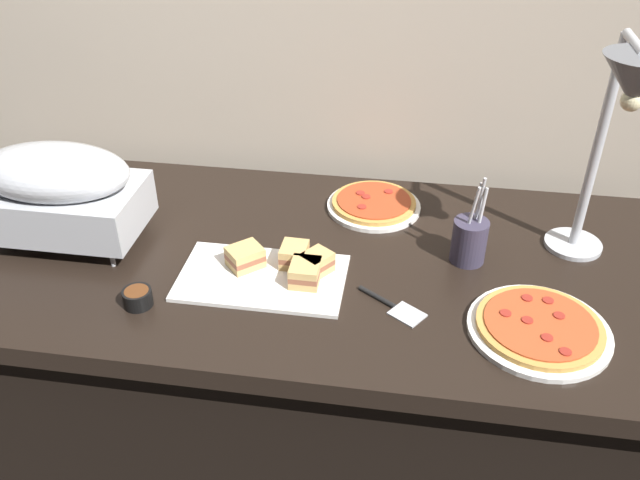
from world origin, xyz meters
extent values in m
plane|color=#38332D|center=(0.00, 0.00, 0.00)|extent=(8.00, 8.00, 0.00)
cube|color=#B7A893|center=(0.00, 0.50, 1.20)|extent=(4.40, 0.04, 2.40)
cube|color=black|center=(0.00, 0.00, 0.73)|extent=(1.90, 0.84, 0.05)
cube|color=black|center=(0.00, 0.00, 0.35)|extent=(1.75, 0.74, 0.71)
cylinder|color=#B7BABF|center=(-0.45, -0.11, 0.78)|extent=(0.01, 0.01, 0.04)
cylinder|color=#B7BABF|center=(-0.77, 0.08, 0.78)|extent=(0.01, 0.01, 0.04)
cylinder|color=#B7BABF|center=(-0.45, 0.08, 0.78)|extent=(0.01, 0.01, 0.04)
cube|color=#B7BABF|center=(-0.61, -0.02, 0.86)|extent=(0.40, 0.24, 0.11)
ellipsoid|color=#B7BABF|center=(-0.61, -0.02, 0.95)|extent=(0.38, 0.23, 0.12)
cylinder|color=#B7BABF|center=(0.65, 0.14, 0.77)|extent=(0.14, 0.14, 0.01)
cylinder|color=#B7BABF|center=(0.65, 0.14, 1.03)|extent=(0.02, 0.02, 0.52)
cylinder|color=#B7BABF|center=(0.65, 0.07, 1.29)|extent=(0.02, 0.14, 0.02)
cone|color=#595B60|center=(0.65, 0.00, 1.24)|extent=(0.15, 0.15, 0.10)
sphere|color=#F9EAB2|center=(0.65, 0.00, 1.20)|extent=(0.04, 0.04, 0.04)
cylinder|color=white|center=(0.14, 0.25, 0.77)|extent=(0.26, 0.26, 0.01)
cylinder|color=#C68E42|center=(0.14, 0.25, 0.78)|extent=(0.23, 0.23, 0.01)
cylinder|color=#AD3D1E|center=(0.14, 0.25, 0.79)|extent=(0.20, 0.20, 0.00)
cylinder|color=maroon|center=(0.11, 0.21, 0.79)|extent=(0.02, 0.02, 0.00)
cylinder|color=maroon|center=(0.12, 0.26, 0.79)|extent=(0.02, 0.02, 0.00)
cylinder|color=maroon|center=(0.18, 0.30, 0.79)|extent=(0.02, 0.02, 0.00)
cylinder|color=maroon|center=(0.10, 0.28, 0.79)|extent=(0.02, 0.02, 0.00)
cylinder|color=white|center=(0.53, -0.20, 0.77)|extent=(0.30, 0.30, 0.01)
cylinder|color=#C68E42|center=(0.53, -0.20, 0.78)|extent=(0.26, 0.26, 0.01)
cylinder|color=#B74723|center=(0.53, -0.20, 0.79)|extent=(0.23, 0.23, 0.00)
cylinder|color=maroon|center=(0.54, -0.25, 0.79)|extent=(0.02, 0.02, 0.00)
cylinder|color=maroon|center=(0.46, -0.18, 0.79)|extent=(0.02, 0.02, 0.00)
cylinder|color=maroon|center=(0.57, -0.29, 0.79)|extent=(0.02, 0.02, 0.00)
cylinder|color=maroon|center=(0.56, -0.13, 0.79)|extent=(0.02, 0.02, 0.00)
cylinder|color=maroon|center=(0.50, -0.20, 0.79)|extent=(0.02, 0.02, 0.00)
cylinder|color=maroon|center=(0.51, -0.12, 0.79)|extent=(0.02, 0.02, 0.00)
cylinder|color=maroon|center=(0.57, -0.17, 0.79)|extent=(0.02, 0.02, 0.00)
cube|color=white|center=(-0.09, -0.11, 0.77)|extent=(0.39, 0.23, 0.01)
cube|color=tan|center=(0.02, -0.12, 0.78)|extent=(0.07, 0.08, 0.02)
cube|color=brown|center=(0.02, -0.12, 0.80)|extent=(0.07, 0.08, 0.01)
cube|color=tan|center=(0.02, -0.12, 0.81)|extent=(0.07, 0.08, 0.02)
cube|color=tan|center=(0.04, -0.07, 0.78)|extent=(0.09, 0.09, 0.02)
cube|color=brown|center=(0.04, -0.07, 0.80)|extent=(0.09, 0.09, 0.01)
cube|color=tan|center=(0.04, -0.07, 0.81)|extent=(0.09, 0.09, 0.02)
cube|color=tan|center=(-0.02, -0.05, 0.78)|extent=(0.06, 0.07, 0.02)
cube|color=brown|center=(-0.02, -0.05, 0.80)|extent=(0.06, 0.07, 0.01)
cube|color=tan|center=(-0.02, -0.05, 0.81)|extent=(0.06, 0.07, 0.02)
cube|color=tan|center=(-0.13, -0.08, 0.78)|extent=(0.10, 0.10, 0.02)
cube|color=brown|center=(-0.13, -0.08, 0.80)|extent=(0.10, 0.10, 0.01)
cube|color=tan|center=(-0.13, -0.08, 0.81)|extent=(0.10, 0.10, 0.02)
cylinder|color=black|center=(-0.34, -0.24, 0.78)|extent=(0.07, 0.07, 0.04)
cylinder|color=#562D14|center=(-0.34, -0.24, 0.80)|extent=(0.05, 0.05, 0.01)
cylinder|color=#383347|center=(0.39, 0.04, 0.82)|extent=(0.08, 0.08, 0.11)
cylinder|color=#B7BABF|center=(0.41, 0.06, 0.88)|extent=(0.02, 0.02, 0.17)
cylinder|color=#B7BABF|center=(0.38, 0.04, 0.88)|extent=(0.03, 0.02, 0.18)
cylinder|color=#B7BABF|center=(0.40, 0.06, 0.89)|extent=(0.02, 0.02, 0.19)
cylinder|color=#B7BABF|center=(0.41, 0.04, 0.88)|extent=(0.02, 0.03, 0.16)
cube|color=#B7BABF|center=(0.25, -0.19, 0.76)|extent=(0.09, 0.09, 0.00)
cylinder|color=black|center=(0.18, -0.14, 0.76)|extent=(0.09, 0.07, 0.01)
camera|label=1|loc=(0.24, -1.32, 1.70)|focal=37.34mm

